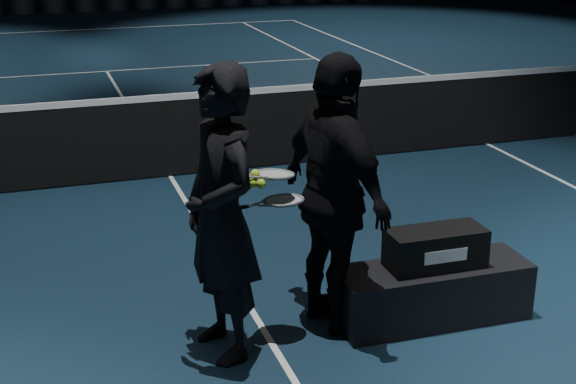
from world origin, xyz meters
name	(u,v)px	position (x,y,z in m)	size (l,w,h in m)	color
floor	(170,176)	(0.00, 0.00, 0.00)	(36.00, 36.00, 0.00)	black
court_lines	(170,176)	(0.00, 0.00, 0.00)	(10.98, 23.78, 0.01)	white
net_mesh	(168,138)	(0.00, 0.00, 0.45)	(12.80, 0.02, 0.86)	black
net_tape	(166,97)	(0.00, 0.00, 0.92)	(12.80, 0.03, 0.07)	white
player_bench	(432,292)	(1.23, -3.89, 0.21)	(1.43, 0.48, 0.43)	black
racket_bag	(435,248)	(1.23, -3.89, 0.57)	(0.71, 0.30, 0.29)	black
bag_signature	(446,256)	(1.23, -4.05, 0.57)	(0.33, 0.00, 0.10)	white
player_a	(221,215)	(-0.33, -3.85, 1.00)	(0.73, 0.48, 2.00)	black
player_b	(336,196)	(0.51, -3.74, 1.00)	(1.17, 0.49, 2.00)	black
racket_lower	(284,200)	(0.12, -3.79, 1.03)	(0.68, 0.22, 0.03)	black
racket_upper	(274,174)	(0.06, -3.75, 1.21)	(0.68, 0.22, 0.03)	black
tennis_balls	(256,181)	(-0.08, -3.81, 1.20)	(0.12, 0.10, 0.12)	#C7DC2E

